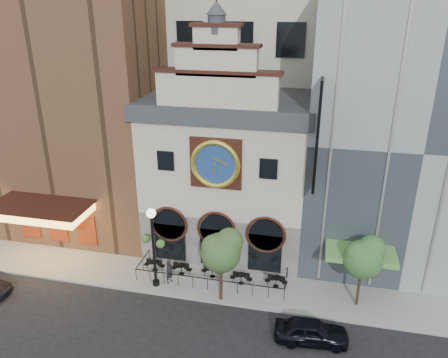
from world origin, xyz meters
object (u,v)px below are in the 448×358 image
pedestrian (169,272)px  car_right (311,331)px  bistro_4 (276,281)px  tree_left (222,250)px  bistro_1 (181,269)px  bistro_2 (212,271)px  bistro_0 (154,265)px  bistro_3 (241,278)px  tree_right (364,256)px  lamppost (153,239)px

pedestrian → car_right: bearing=-86.4°
bistro_4 → pedestrian: pedestrian is taller
pedestrian → tree_left: (4.03, -1.01, 2.97)m
bistro_1 → bistro_2: bearing=3.8°
bistro_0 → pedestrian: 2.02m
tree_left → bistro_4: bearing=32.0°
pedestrian → bistro_1: bearing=-0.6°
bistro_3 → car_right: size_ratio=0.36×
pedestrian → bistro_3: bearing=-56.0°
tree_left → pedestrian: bearing=165.9°
bistro_2 → tree_left: 4.28m
car_right → pedestrian: 10.67m
bistro_2 → car_right: 8.72m
car_right → pedestrian: (-10.06, 3.55, 0.29)m
bistro_3 → tree_right: bearing=-3.7°
bistro_1 → car_right: size_ratio=0.36×
car_right → pedestrian: pedestrian is taller
bistro_0 → car_right: (11.66, -4.72, 0.13)m
lamppost → tree_right: lamppost is taller
pedestrian → lamppost: 2.99m
bistro_0 → bistro_2: size_ratio=1.00×
bistro_0 → tree_right: size_ratio=0.32×
bistro_1 → bistro_4: same height
car_right → tree_left: tree_left is taller
bistro_4 → bistro_3: bearing=-176.2°
bistro_1 → bistro_3: bearing=-2.4°
bistro_3 → tree_left: 4.04m
car_right → pedestrian: bearing=65.6°
bistro_1 → bistro_2: 2.31m
bistro_2 → pedestrian: (-2.81, -1.31, 0.41)m
bistro_2 → tree_right: bearing=-4.8°
bistro_1 → bistro_4: size_ratio=1.00×
bistro_1 → tree_left: size_ratio=0.30×
bistro_1 → bistro_4: (6.95, -0.02, 0.00)m
lamppost → bistro_1: bearing=69.2°
bistro_4 → car_right: car_right is taller
bistro_1 → lamppost: lamppost is taller
tree_right → bistro_2: bearing=175.2°
tree_left → bistro_1: bearing=148.4°
bistro_3 → bistro_0: bearing=178.2°
tree_left → bistro_0: bearing=158.8°
bistro_3 → lamppost: (-5.86, -1.45, 3.24)m
bistro_1 → bistro_3: size_ratio=1.00×
car_right → tree_left: (-6.02, 2.53, 3.26)m
bistro_2 → bistro_4: (4.65, -0.17, 0.00)m
bistro_2 → bistro_1: bearing=-176.2°
bistro_1 → car_right: 10.65m
bistro_3 → tree_left: tree_left is taller
bistro_1 → lamppost: size_ratio=0.26×
car_right → lamppost: (-10.92, 3.07, 3.11)m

